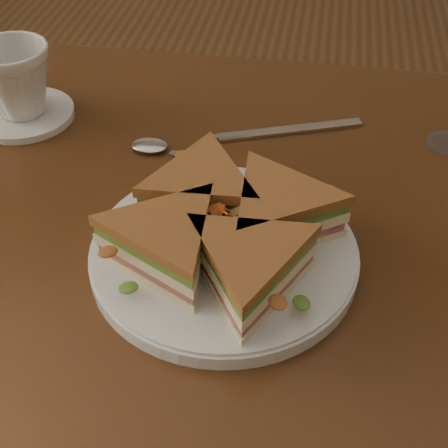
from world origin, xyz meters
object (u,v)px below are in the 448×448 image
(table, at_px, (215,283))
(saucer, at_px, (24,114))
(coffee_cup, at_px, (16,80))
(knife, at_px, (280,132))
(plate, at_px, (224,254))
(sandwich_wedges, at_px, (224,228))
(spoon, at_px, (165,151))

(table, height_order, saucer, saucer)
(table, distance_m, saucer, 0.36)
(coffee_cup, bearing_deg, knife, 2.07)
(table, height_order, knife, knife)
(plate, relative_size, sandwich_wedges, 0.91)
(sandwich_wedges, relative_size, coffee_cup, 3.00)
(sandwich_wedges, bearing_deg, plate, -45.00)
(table, distance_m, plate, 0.12)
(saucer, bearing_deg, table, -30.37)
(coffee_cup, bearing_deg, plate, -36.83)
(spoon, height_order, saucer, same)
(plate, relative_size, saucer, 2.04)
(sandwich_wedges, distance_m, spoon, 0.21)
(spoon, bearing_deg, plate, -43.99)
(table, bearing_deg, spoon, 124.95)
(knife, distance_m, saucer, 0.35)
(table, bearing_deg, saucer, 149.63)
(table, relative_size, knife, 5.84)
(knife, relative_size, saucer, 1.50)
(table, xyz_separation_m, plate, (0.02, -0.06, 0.11))
(knife, bearing_deg, coffee_cup, 162.20)
(sandwich_wedges, xyz_separation_m, knife, (0.03, 0.25, -0.04))
(knife, height_order, saucer, saucer)
(table, bearing_deg, coffee_cup, 149.63)
(saucer, bearing_deg, sandwich_wedges, -35.85)
(table, relative_size, plate, 4.29)
(spoon, xyz_separation_m, saucer, (-0.21, 0.05, 0.00))
(sandwich_wedges, xyz_separation_m, coffee_cup, (-0.32, 0.23, 0.01))
(knife, bearing_deg, saucer, 162.20)
(spoon, xyz_separation_m, knife, (0.14, 0.07, -0.00))
(plate, height_order, coffee_cup, coffee_cup)
(sandwich_wedges, distance_m, knife, 0.26)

